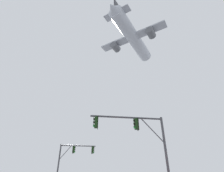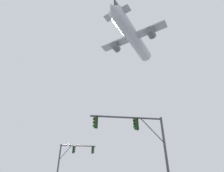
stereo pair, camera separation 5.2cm
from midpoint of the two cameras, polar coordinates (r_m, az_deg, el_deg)
name	(u,v)px [view 1 (the left image)]	position (r m, az deg, el deg)	size (l,w,h in m)	color
signal_pole_near	(138,134)	(14.67, 8.61, -15.45)	(6.17, 0.78, 6.13)	#4C4C51
signal_pole_far	(73,155)	(25.79, -12.98, -21.46)	(4.84, 0.77, 5.66)	#4C4C51
airplane	(133,38)	(63.44, 6.83, 15.61)	(21.57, 27.62, 8.44)	#B7BCC6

